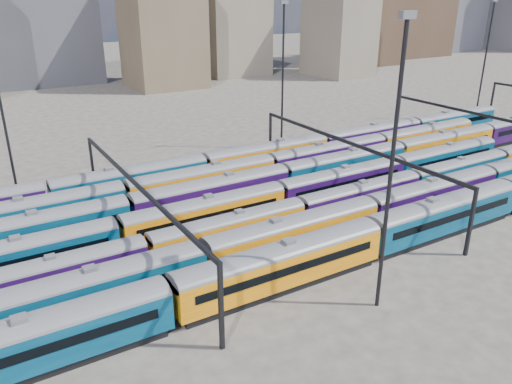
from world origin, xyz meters
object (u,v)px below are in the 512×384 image
rake_0 (371,233)px  mast_2 (392,161)px  rake_2 (230,227)px  rake_1 (433,192)px

rake_0 → mast_2: mast_2 is taller
rake_0 → rake_2: 15.45m
rake_0 → rake_2: rake_0 is taller
mast_2 → rake_2: bearing=110.2°
rake_0 → rake_2: (-11.77, 10.00, -0.48)m
rake_1 → rake_2: rake_1 is taller
rake_0 → rake_1: (15.37, 5.00, -0.14)m
rake_0 → mast_2: bearing=-128.2°
rake_1 → rake_2: (-27.13, 5.00, -0.34)m
rake_0 → rake_2: bearing=139.6°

